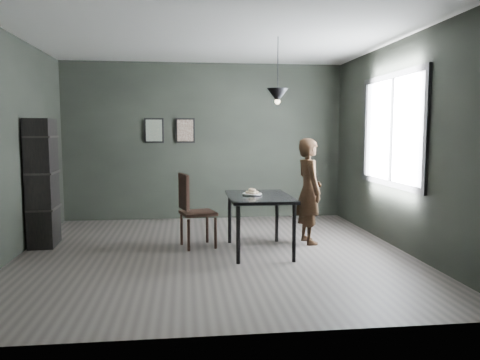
{
  "coord_description": "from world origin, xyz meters",
  "views": [
    {
      "loc": [
        -0.36,
        -5.98,
        1.58
      ],
      "look_at": [
        0.35,
        0.05,
        0.95
      ],
      "focal_mm": 35.0,
      "sensor_mm": 36.0,
      "label": 1
    }
  ],
  "objects": [
    {
      "name": "ground",
      "position": [
        0.0,
        0.0,
        0.0
      ],
      "size": [
        5.0,
        5.0,
        0.0
      ],
      "primitive_type": "plane",
      "color": "#35312E",
      "rests_on": "ground"
    },
    {
      "name": "cafe_table",
      "position": [
        0.6,
        0.0,
        0.67
      ],
      "size": [
        0.8,
        1.2,
        0.75
      ],
      "color": "black",
      "rests_on": "ground"
    },
    {
      "name": "woman",
      "position": [
        1.38,
        0.41,
        0.74
      ],
      "size": [
        0.42,
        0.58,
        1.49
      ],
      "primitive_type": "imported",
      "rotation": [
        0.0,
        0.0,
        1.68
      ],
      "color": "black",
      "rests_on": "ground"
    },
    {
      "name": "framed_print_right",
      "position": [
        -0.35,
        2.47,
        1.6
      ],
      "size": [
        0.34,
        0.04,
        0.44
      ],
      "color": "black",
      "rests_on": "ground"
    },
    {
      "name": "white_plate",
      "position": [
        0.51,
        0.05,
        0.76
      ],
      "size": [
        0.23,
        0.23,
        0.01
      ],
      "primitive_type": "cylinder",
      "color": "silver",
      "rests_on": "cafe_table"
    },
    {
      "name": "ceiling",
      "position": [
        0.0,
        0.0,
        2.8
      ],
      "size": [
        5.0,
        5.0,
        0.02
      ],
      "color": "silver",
      "rests_on": "ground"
    },
    {
      "name": "framed_print_left",
      "position": [
        -0.9,
        2.47,
        1.6
      ],
      "size": [
        0.34,
        0.04,
        0.44
      ],
      "color": "black",
      "rests_on": "ground"
    },
    {
      "name": "pendant_lamp",
      "position": [
        0.85,
        0.1,
        2.05
      ],
      "size": [
        0.28,
        0.28,
        0.86
      ],
      "color": "black",
      "rests_on": "ground"
    },
    {
      "name": "donut_pile",
      "position": [
        0.51,
        0.05,
        0.79
      ],
      "size": [
        0.18,
        0.17,
        0.08
      ],
      "rotation": [
        0.0,
        0.0,
        0.43
      ],
      "color": "beige",
      "rests_on": "white_plate"
    },
    {
      "name": "back_wall",
      "position": [
        0.0,
        2.5,
        1.4
      ],
      "size": [
        5.0,
        0.1,
        2.8
      ],
      "primitive_type": "cube",
      "color": "black",
      "rests_on": "ground"
    },
    {
      "name": "shelf_unit",
      "position": [
        -2.32,
        0.7,
        0.88
      ],
      "size": [
        0.37,
        0.6,
        1.76
      ],
      "primitive_type": "cube",
      "rotation": [
        0.0,
        0.0,
        0.06
      ],
      "color": "black",
      "rests_on": "ground"
    },
    {
      "name": "window_assembly",
      "position": [
        2.47,
        0.2,
        1.6
      ],
      "size": [
        0.04,
        1.96,
        1.56
      ],
      "color": "white",
      "rests_on": "ground"
    },
    {
      "name": "wood_chair",
      "position": [
        -0.28,
        0.34,
        0.58
      ],
      "size": [
        0.53,
        0.53,
        1.01
      ],
      "rotation": [
        0.0,
        0.0,
        0.26
      ],
      "color": "black",
      "rests_on": "ground"
    }
  ]
}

